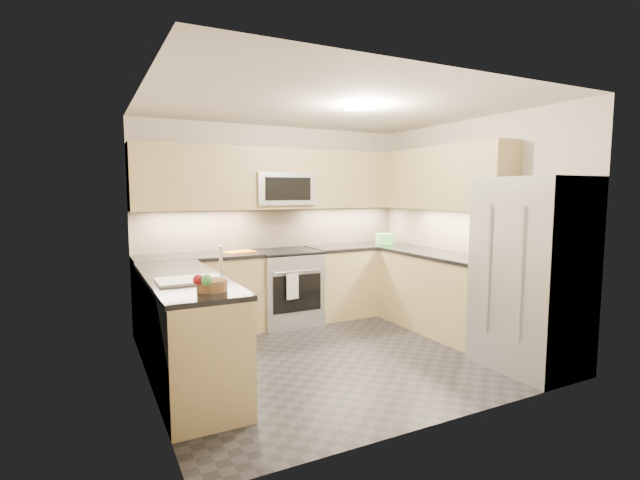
# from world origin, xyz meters

# --- Properties ---
(floor) EXTENTS (3.60, 3.20, 0.00)m
(floor) POSITION_xyz_m (0.00, 0.00, 0.00)
(floor) COLOR black
(floor) RESTS_ON ground
(ceiling) EXTENTS (3.60, 3.20, 0.02)m
(ceiling) POSITION_xyz_m (0.00, 0.00, 2.50)
(ceiling) COLOR beige
(ceiling) RESTS_ON wall_back
(wall_back) EXTENTS (3.60, 0.02, 2.50)m
(wall_back) POSITION_xyz_m (0.00, 1.60, 1.25)
(wall_back) COLOR beige
(wall_back) RESTS_ON floor
(wall_front) EXTENTS (3.60, 0.02, 2.50)m
(wall_front) POSITION_xyz_m (0.00, -1.60, 1.25)
(wall_front) COLOR beige
(wall_front) RESTS_ON floor
(wall_left) EXTENTS (0.02, 3.20, 2.50)m
(wall_left) POSITION_xyz_m (-1.80, 0.00, 1.25)
(wall_left) COLOR beige
(wall_left) RESTS_ON floor
(wall_right) EXTENTS (0.02, 3.20, 2.50)m
(wall_right) POSITION_xyz_m (1.80, 0.00, 1.25)
(wall_right) COLOR beige
(wall_right) RESTS_ON floor
(base_cab_back_left) EXTENTS (1.42, 0.60, 0.90)m
(base_cab_back_left) POSITION_xyz_m (-1.09, 1.30, 0.45)
(base_cab_back_left) COLOR tan
(base_cab_back_left) RESTS_ON floor
(base_cab_back_right) EXTENTS (1.42, 0.60, 0.90)m
(base_cab_back_right) POSITION_xyz_m (1.09, 1.30, 0.45)
(base_cab_back_right) COLOR tan
(base_cab_back_right) RESTS_ON floor
(base_cab_right) EXTENTS (0.60, 1.70, 0.90)m
(base_cab_right) POSITION_xyz_m (1.50, 0.15, 0.45)
(base_cab_right) COLOR tan
(base_cab_right) RESTS_ON floor
(base_cab_peninsula) EXTENTS (0.60, 2.00, 0.90)m
(base_cab_peninsula) POSITION_xyz_m (-1.50, 0.00, 0.45)
(base_cab_peninsula) COLOR tan
(base_cab_peninsula) RESTS_ON floor
(countertop_back_left) EXTENTS (1.42, 0.63, 0.04)m
(countertop_back_left) POSITION_xyz_m (-1.09, 1.30, 0.92)
(countertop_back_left) COLOR black
(countertop_back_left) RESTS_ON base_cab_back_left
(countertop_back_right) EXTENTS (1.42, 0.63, 0.04)m
(countertop_back_right) POSITION_xyz_m (1.09, 1.30, 0.92)
(countertop_back_right) COLOR black
(countertop_back_right) RESTS_ON base_cab_back_right
(countertop_right) EXTENTS (0.63, 1.70, 0.04)m
(countertop_right) POSITION_xyz_m (1.50, 0.15, 0.92)
(countertop_right) COLOR black
(countertop_right) RESTS_ON base_cab_right
(countertop_peninsula) EXTENTS (0.63, 2.00, 0.04)m
(countertop_peninsula) POSITION_xyz_m (-1.50, 0.00, 0.92)
(countertop_peninsula) COLOR black
(countertop_peninsula) RESTS_ON base_cab_peninsula
(upper_cab_back) EXTENTS (3.60, 0.35, 0.75)m
(upper_cab_back) POSITION_xyz_m (0.00, 1.43, 1.83)
(upper_cab_back) COLOR tan
(upper_cab_back) RESTS_ON wall_back
(upper_cab_right) EXTENTS (0.35, 1.95, 0.75)m
(upper_cab_right) POSITION_xyz_m (1.62, 0.28, 1.83)
(upper_cab_right) COLOR tan
(upper_cab_right) RESTS_ON wall_right
(backsplash_back) EXTENTS (3.60, 0.01, 0.51)m
(backsplash_back) POSITION_xyz_m (0.00, 1.60, 1.20)
(backsplash_back) COLOR tan
(backsplash_back) RESTS_ON wall_back
(backsplash_right) EXTENTS (0.01, 2.30, 0.51)m
(backsplash_right) POSITION_xyz_m (1.80, 0.45, 1.20)
(backsplash_right) COLOR tan
(backsplash_right) RESTS_ON wall_right
(gas_range) EXTENTS (0.76, 0.65, 0.91)m
(gas_range) POSITION_xyz_m (0.00, 1.28, 0.46)
(gas_range) COLOR #9DA0A4
(gas_range) RESTS_ON floor
(range_cooktop) EXTENTS (0.76, 0.65, 0.03)m
(range_cooktop) POSITION_xyz_m (0.00, 1.28, 0.92)
(range_cooktop) COLOR black
(range_cooktop) RESTS_ON gas_range
(oven_door_glass) EXTENTS (0.62, 0.02, 0.45)m
(oven_door_glass) POSITION_xyz_m (0.00, 0.95, 0.45)
(oven_door_glass) COLOR black
(oven_door_glass) RESTS_ON gas_range
(oven_handle) EXTENTS (0.60, 0.02, 0.02)m
(oven_handle) POSITION_xyz_m (0.00, 0.93, 0.72)
(oven_handle) COLOR #B2B5BA
(oven_handle) RESTS_ON gas_range
(microwave) EXTENTS (0.76, 0.40, 0.40)m
(microwave) POSITION_xyz_m (0.00, 1.40, 1.70)
(microwave) COLOR #A9ADB1
(microwave) RESTS_ON upper_cab_back
(microwave_door) EXTENTS (0.60, 0.01, 0.28)m
(microwave_door) POSITION_xyz_m (0.00, 1.20, 1.70)
(microwave_door) COLOR black
(microwave_door) RESTS_ON microwave
(refrigerator) EXTENTS (0.70, 0.90, 1.80)m
(refrigerator) POSITION_xyz_m (1.45, -1.15, 0.90)
(refrigerator) COLOR #A5A7AD
(refrigerator) RESTS_ON floor
(fridge_handle_left) EXTENTS (0.02, 0.02, 1.20)m
(fridge_handle_left) POSITION_xyz_m (1.08, -1.33, 0.95)
(fridge_handle_left) COLOR #B2B5BA
(fridge_handle_left) RESTS_ON refrigerator
(fridge_handle_right) EXTENTS (0.02, 0.02, 1.20)m
(fridge_handle_right) POSITION_xyz_m (1.08, -0.97, 0.95)
(fridge_handle_right) COLOR #B2B5BA
(fridge_handle_right) RESTS_ON refrigerator
(sink_basin) EXTENTS (0.52, 0.38, 0.16)m
(sink_basin) POSITION_xyz_m (-1.50, -0.25, 0.88)
(sink_basin) COLOR white
(sink_basin) RESTS_ON base_cab_peninsula
(faucet) EXTENTS (0.03, 0.03, 0.28)m
(faucet) POSITION_xyz_m (-1.24, -0.25, 1.08)
(faucet) COLOR silver
(faucet) RESTS_ON countertop_peninsula
(utensil_bowl) EXTENTS (0.33, 0.33, 0.14)m
(utensil_bowl) POSITION_xyz_m (1.47, 1.25, 1.01)
(utensil_bowl) COLOR #57C655
(utensil_bowl) RESTS_ON countertop_back_right
(cutting_board) EXTENTS (0.40, 0.31, 0.01)m
(cutting_board) POSITION_xyz_m (-0.59, 1.32, 0.95)
(cutting_board) COLOR orange
(cutting_board) RESTS_ON countertop_back_left
(fruit_basket) EXTENTS (0.23, 0.23, 0.08)m
(fruit_basket) POSITION_xyz_m (-1.43, -0.70, 0.98)
(fruit_basket) COLOR #946A45
(fruit_basket) RESTS_ON countertop_peninsula
(fruit_apple) EXTENTS (0.07, 0.07, 0.07)m
(fruit_apple) POSITION_xyz_m (-1.56, -0.82, 1.05)
(fruit_apple) COLOR #AF141E
(fruit_apple) RESTS_ON fruit_basket
(fruit_pear) EXTENTS (0.08, 0.08, 0.08)m
(fruit_pear) POSITION_xyz_m (-1.51, -0.85, 1.05)
(fruit_pear) COLOR #4FB94F
(fruit_pear) RESTS_ON fruit_basket
(dish_towel_check) EXTENTS (0.16, 0.04, 0.31)m
(dish_towel_check) POSITION_xyz_m (-0.08, 0.91, 0.55)
(dish_towel_check) COLOR white
(dish_towel_check) RESTS_ON oven_handle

